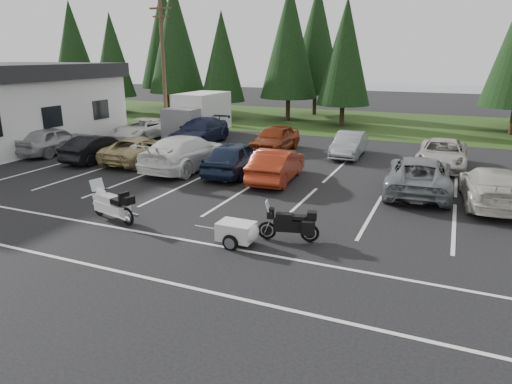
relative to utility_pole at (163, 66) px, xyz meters
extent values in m
plane|color=black|center=(10.00, -12.00, -4.70)|extent=(120.00, 120.00, 0.00)
cube|color=#1C3711|center=(10.00, 12.00, -4.69)|extent=(80.00, 16.00, 0.01)
cube|color=slate|center=(14.00, 43.00, -4.70)|extent=(70.00, 50.00, 0.02)
cylinder|color=#473321|center=(0.00, 0.00, -0.20)|extent=(0.26, 0.26, 9.00)
cube|color=#473321|center=(0.00, 0.00, 3.60)|extent=(1.60, 0.12, 0.12)
cube|color=#473321|center=(0.00, 0.00, 3.10)|extent=(1.20, 0.10, 0.10)
cube|color=silver|center=(10.00, -10.00, -4.69)|extent=(32.00, 16.00, 0.01)
cylinder|color=#332316|center=(-18.00, 10.50, -3.45)|extent=(0.36, 0.36, 2.50)
cone|color=black|center=(-18.00, 10.50, 1.54)|extent=(4.58, 4.58, 8.84)
cylinder|color=#332316|center=(-12.00, 9.20, -3.62)|extent=(0.36, 0.36, 2.16)
cone|color=black|center=(-12.00, 9.20, 0.70)|extent=(3.96, 3.96, 7.65)
cylinder|color=#332316|center=(-6.00, 10.80, -3.31)|extent=(0.36, 0.36, 2.78)
cone|color=black|center=(-6.00, 10.80, 2.26)|extent=(5.10, 5.10, 9.86)
cylinder|color=#332316|center=(-0.50, 9.40, -3.64)|extent=(0.36, 0.36, 2.11)
cone|color=black|center=(-0.50, 9.40, 0.58)|extent=(3.87, 3.87, 7.48)
cylinder|color=#332316|center=(5.00, 10.90, -3.39)|extent=(0.36, 0.36, 2.62)
cone|color=black|center=(5.00, 10.90, 1.84)|extent=(4.80, 4.80, 9.27)
cylinder|color=#332316|center=(10.00, 9.60, -3.57)|extent=(0.36, 0.36, 2.26)
cone|color=black|center=(10.00, 9.60, 0.94)|extent=(4.14, 4.14, 7.99)
cylinder|color=#332316|center=(-10.00, 15.00, -3.26)|extent=(0.36, 0.36, 2.88)
cone|color=black|center=(-10.00, 15.00, 2.50)|extent=(5.28, 5.28, 10.20)
cylinder|color=#332316|center=(6.00, 15.50, -3.34)|extent=(0.36, 0.36, 2.71)
cone|color=black|center=(6.00, 15.50, 2.08)|extent=(4.97, 4.97, 9.61)
imported|color=#A0A0A5|center=(-2.54, -7.49, -3.92)|extent=(1.87, 4.55, 1.55)
imported|color=black|center=(1.03, -7.97, -4.01)|extent=(1.50, 4.21, 1.38)
imported|color=tan|center=(3.35, -7.31, -4.02)|extent=(2.30, 4.87, 1.35)
imported|color=white|center=(6.40, -7.70, -3.86)|extent=(2.63, 5.88, 1.67)
imported|color=#172139|center=(8.97, -7.63, -3.91)|extent=(2.16, 4.75, 1.58)
imported|color=#9A2A13|center=(11.19, -7.97, -3.97)|extent=(1.92, 4.55, 1.46)
imported|color=slate|center=(17.15, -7.36, -3.96)|extent=(2.76, 5.47, 1.48)
imported|color=beige|center=(19.77, -7.96, -3.99)|extent=(2.40, 5.04, 1.42)
imported|color=white|center=(-0.82, -1.68, -4.02)|extent=(2.31, 4.92, 1.36)
imported|color=#171D3A|center=(3.56, -1.63, -3.91)|extent=(2.47, 5.55, 1.58)
imported|color=maroon|center=(8.77, -1.93, -3.94)|extent=(1.93, 4.50, 1.52)
imported|color=gray|center=(13.05, -1.57, -4.03)|extent=(1.48, 4.07, 1.34)
imported|color=#B6AFA7|center=(17.86, -2.36, -4.01)|extent=(2.34, 5.00, 1.38)
camera|label=1|loc=(18.19, -26.45, 0.71)|focal=32.00mm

